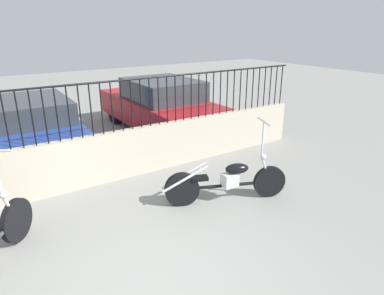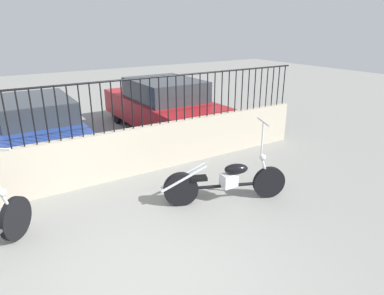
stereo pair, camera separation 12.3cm
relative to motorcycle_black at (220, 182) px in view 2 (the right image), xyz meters
The scene contains 6 objects.
ground_plane 2.35m from the motorcycle_black, 149.85° to the right, with size 40.00×40.00×0.00m, color gray.
low_wall 2.74m from the motorcycle_black, 137.24° to the left, with size 10.94×0.18×0.96m.
fence_railing 3.00m from the motorcycle_black, 137.24° to the left, with size 10.94×0.04×0.97m.
motorcycle_black is the anchor object (origin of this frame).
car_blue 5.01m from the motorcycle_black, 115.13° to the left, with size 1.82×4.50×1.28m.
car_red 4.46m from the motorcycle_black, 74.53° to the left, with size 1.86×4.40×1.46m.
Camera 2 is at (-1.21, -3.01, 2.89)m, focal length 32.00 mm.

